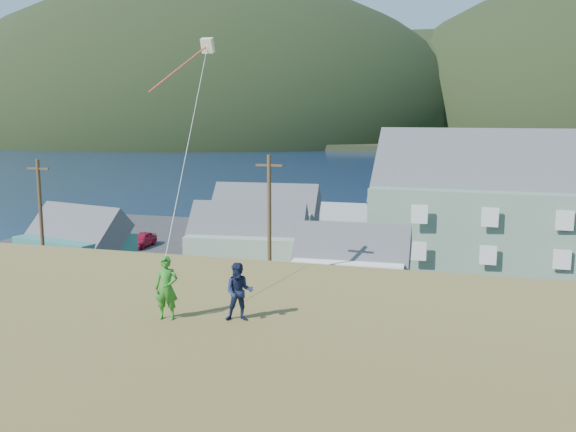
{
  "coord_description": "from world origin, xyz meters",
  "views": [
    {
      "loc": [
        7.67,
        -33.54,
        12.38
      ],
      "look_at": [
        1.48,
        -12.3,
        8.8
      ],
      "focal_mm": 40.0,
      "sensor_mm": 36.0,
      "label": 1
    }
  ],
  "objects_px": {
    "shed_white": "(351,265)",
    "kite_flyer_green": "(166,288)",
    "shed_teal": "(76,243)",
    "shed_palegreen_far": "(265,215)",
    "wharf": "(351,215)",
    "shed_palegreen_near": "(247,241)",
    "kite_flyer_navy": "(239,292)"
  },
  "relations": [
    {
      "from": "wharf",
      "to": "kite_flyer_navy",
      "type": "relative_size",
      "value": 17.49
    },
    {
      "from": "shed_teal",
      "to": "shed_palegreen_far",
      "type": "distance_m",
      "value": 18.6
    },
    {
      "from": "shed_teal",
      "to": "kite_flyer_green",
      "type": "height_order",
      "value": "kite_flyer_green"
    },
    {
      "from": "shed_white",
      "to": "kite_flyer_green",
      "type": "xyz_separation_m",
      "value": [
        0.24,
        -26.9,
        5.66
      ]
    },
    {
      "from": "wharf",
      "to": "kite_flyer_green",
      "type": "xyz_separation_m",
      "value": [
        6.35,
        -59.38,
        7.56
      ]
    },
    {
      "from": "shed_palegreen_near",
      "to": "shed_white",
      "type": "xyz_separation_m",
      "value": [
        9.15,
        -5.0,
        -0.15
      ]
    },
    {
      "from": "wharf",
      "to": "shed_palegreen_near",
      "type": "height_order",
      "value": "shed_palegreen_near"
    },
    {
      "from": "shed_palegreen_far",
      "to": "shed_white",
      "type": "bearing_deg",
      "value": -59.82
    },
    {
      "from": "shed_palegreen_far",
      "to": "kite_flyer_green",
      "type": "height_order",
      "value": "kite_flyer_green"
    },
    {
      "from": "kite_flyer_green",
      "to": "wharf",
      "type": "bearing_deg",
      "value": 84.84
    },
    {
      "from": "shed_teal",
      "to": "shed_palegreen_far",
      "type": "xyz_separation_m",
      "value": [
        10.43,
        15.39,
        0.24
      ]
    },
    {
      "from": "shed_white",
      "to": "kite_flyer_navy",
      "type": "distance_m",
      "value": 27.16
    },
    {
      "from": "shed_palegreen_near",
      "to": "kite_flyer_navy",
      "type": "xyz_separation_m",
      "value": [
        11.2,
        -31.5,
        5.45
      ]
    },
    {
      "from": "shed_teal",
      "to": "kite_flyer_green",
      "type": "bearing_deg",
      "value": -38.1
    },
    {
      "from": "shed_teal",
      "to": "shed_palegreen_near",
      "type": "relative_size",
      "value": 0.95
    },
    {
      "from": "wharf",
      "to": "kite_flyer_green",
      "type": "distance_m",
      "value": 60.2
    },
    {
      "from": "wharf",
      "to": "shed_teal",
      "type": "height_order",
      "value": "shed_teal"
    },
    {
      "from": "shed_teal",
      "to": "shed_white",
      "type": "height_order",
      "value": "shed_teal"
    },
    {
      "from": "shed_palegreen_near",
      "to": "shed_white",
      "type": "bearing_deg",
      "value": -35.19
    },
    {
      "from": "shed_palegreen_near",
      "to": "shed_palegreen_far",
      "type": "height_order",
      "value": "shed_palegreen_far"
    },
    {
      "from": "shed_palegreen_far",
      "to": "kite_flyer_green",
      "type": "bearing_deg",
      "value": -79.43
    },
    {
      "from": "wharf",
      "to": "kite_flyer_green",
      "type": "relative_size",
      "value": 16.04
    },
    {
      "from": "shed_white",
      "to": "kite_flyer_green",
      "type": "height_order",
      "value": "kite_flyer_green"
    },
    {
      "from": "shed_teal",
      "to": "shed_white",
      "type": "bearing_deg",
      "value": 10.42
    },
    {
      "from": "shed_palegreen_far",
      "to": "kite_flyer_green",
      "type": "distance_m",
      "value": 45.39
    },
    {
      "from": "shed_palegreen_near",
      "to": "kite_flyer_green",
      "type": "bearing_deg",
      "value": -80.11
    },
    {
      "from": "shed_white",
      "to": "shed_palegreen_far",
      "type": "height_order",
      "value": "shed_palegreen_far"
    },
    {
      "from": "shed_teal",
      "to": "kite_flyer_navy",
      "type": "relative_size",
      "value": 6.15
    },
    {
      "from": "shed_teal",
      "to": "shed_white",
      "type": "relative_size",
      "value": 1.17
    },
    {
      "from": "shed_palegreen_far",
      "to": "wharf",
      "type": "bearing_deg",
      "value": 66.58
    },
    {
      "from": "shed_white",
      "to": "shed_palegreen_far",
      "type": "distance_m",
      "value": 20.22
    },
    {
      "from": "shed_white",
      "to": "shed_palegreen_far",
      "type": "relative_size",
      "value": 0.74
    }
  ]
}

